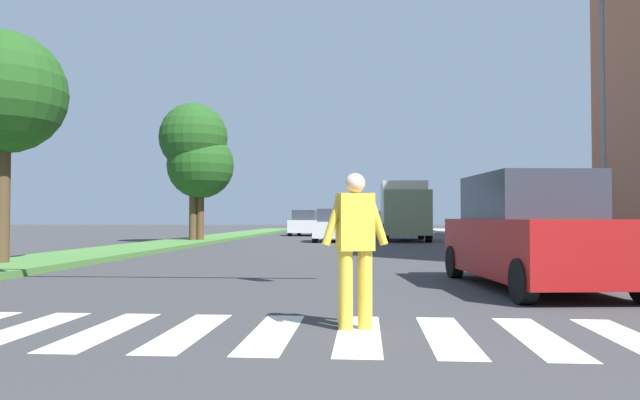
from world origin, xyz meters
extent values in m
plane|color=#38383A|center=(0.00, 30.00, 0.00)|extent=(140.00, 140.00, 0.00)
cube|color=silver|center=(-2.70, 7.58, 0.00)|extent=(0.45, 2.20, 0.01)
cube|color=silver|center=(-1.80, 7.58, 0.00)|extent=(0.45, 2.20, 0.01)
cube|color=silver|center=(-0.90, 7.58, 0.00)|extent=(0.45, 2.20, 0.01)
cube|color=silver|center=(0.00, 7.58, 0.00)|extent=(0.45, 2.20, 0.01)
cube|color=silver|center=(0.90, 7.58, 0.00)|extent=(0.45, 2.20, 0.01)
cube|color=silver|center=(1.80, 7.58, 0.00)|extent=(0.45, 2.20, 0.01)
cube|color=silver|center=(2.70, 7.58, 0.00)|extent=(0.45, 2.20, 0.01)
cube|color=silver|center=(3.60, 7.58, 0.00)|extent=(0.45, 2.20, 0.01)
cube|color=#477A38|center=(-7.38, 28.00, 0.07)|extent=(2.77, 64.00, 0.15)
cylinder|color=#4C3823|center=(-7.63, 14.93, 1.74)|extent=(0.36, 0.36, 3.18)
sphere|color=#1E4C19|center=(-7.63, 14.93, 4.20)|extent=(2.92, 2.92, 2.92)
cylinder|color=#4C3823|center=(-6.90, 29.45, 1.46)|extent=(0.36, 0.36, 2.61)
sphere|color=#1E4C19|center=(-6.90, 29.45, 3.71)|extent=(3.18, 3.18, 3.18)
cylinder|color=#4C3823|center=(-7.22, 29.33, 2.11)|extent=(0.36, 0.36, 3.91)
sphere|color=#1E4C19|center=(-7.22, 29.33, 5.04)|extent=(3.25, 3.25, 3.25)
cube|color=#9E9991|center=(8.17, 28.00, 0.07)|extent=(3.00, 64.00, 0.15)
cylinder|color=slate|center=(7.67, 18.76, 3.90)|extent=(0.14, 0.14, 7.50)
cylinder|color=gold|center=(0.97, 7.88, 0.42)|extent=(0.20, 0.20, 0.85)
cylinder|color=gold|center=(0.76, 7.82, 0.42)|extent=(0.20, 0.20, 0.85)
cube|color=gold|center=(0.86, 7.85, 1.16)|extent=(0.43, 0.34, 0.62)
cylinder|color=gold|center=(1.09, 7.92, 1.19)|extent=(0.28, 0.16, 0.58)
cylinder|color=gold|center=(0.63, 7.78, 1.19)|extent=(0.28, 0.16, 0.58)
sphere|color=beige|center=(0.86, 7.85, 1.58)|extent=(0.28, 0.28, 0.22)
cube|color=maroon|center=(3.82, 11.84, 0.70)|extent=(2.40, 4.78, 0.96)
cube|color=#2D333D|center=(3.80, 12.07, 1.58)|extent=(1.94, 2.70, 0.79)
cylinder|color=black|center=(3.16, 9.91, 0.32)|extent=(0.29, 0.66, 0.64)
cylinder|color=black|center=(4.48, 13.78, 0.32)|extent=(0.29, 0.66, 0.64)
cylinder|color=black|center=(2.75, 13.59, 0.32)|extent=(0.29, 0.66, 0.64)
cube|color=silver|center=(-0.56, 31.55, 0.61)|extent=(2.00, 4.28, 0.78)
cube|color=#2D333D|center=(-0.57, 31.34, 1.32)|extent=(1.64, 1.97, 0.64)
cylinder|color=black|center=(-1.22, 33.23, 0.32)|extent=(0.26, 0.65, 0.64)
cylinder|color=black|center=(0.34, 33.13, 0.32)|extent=(0.26, 0.65, 0.64)
cylinder|color=black|center=(-1.45, 29.97, 0.32)|extent=(0.26, 0.65, 0.64)
cylinder|color=black|center=(0.11, 29.87, 0.32)|extent=(0.26, 0.65, 0.64)
cube|color=silver|center=(-3.04, 41.52, 0.63)|extent=(2.00, 4.32, 0.81)
cube|color=#2D333D|center=(-3.05, 41.30, 1.37)|extent=(1.63, 2.00, 0.67)
cylinder|color=black|center=(-3.69, 43.22, 0.32)|extent=(0.26, 0.65, 0.64)
cylinder|color=black|center=(-2.15, 43.11, 0.32)|extent=(0.26, 0.65, 0.64)
cylinder|color=black|center=(-3.92, 39.92, 0.32)|extent=(0.26, 0.65, 0.64)
cylinder|color=black|center=(-2.38, 39.81, 0.32)|extent=(0.26, 0.65, 0.64)
cube|color=#B7B7BC|center=(2.47, 50.04, 0.64)|extent=(2.07, 4.21, 0.83)
cube|color=#2D333D|center=(2.48, 50.24, 1.39)|extent=(1.67, 1.96, 0.68)
cylinder|color=black|center=(3.12, 48.38, 0.32)|extent=(0.27, 0.66, 0.64)
cylinder|color=black|center=(1.55, 48.52, 0.32)|extent=(0.27, 0.66, 0.64)
cylinder|color=black|center=(3.38, 51.56, 0.32)|extent=(0.27, 0.66, 0.64)
cylinder|color=black|center=(1.82, 51.69, 0.32)|extent=(0.27, 0.66, 0.64)
cube|color=gray|center=(3.00, 31.07, 1.45)|extent=(2.30, 2.00, 2.20)
cube|color=beige|center=(3.00, 34.17, 1.75)|extent=(2.30, 4.20, 2.70)
cylinder|color=black|center=(4.05, 31.07, 0.45)|extent=(0.30, 0.90, 0.90)
cylinder|color=black|center=(1.95, 31.07, 0.45)|extent=(0.30, 0.90, 0.90)
cylinder|color=black|center=(4.05, 35.22, 0.45)|extent=(0.30, 0.90, 0.90)
cylinder|color=black|center=(1.95, 35.22, 0.45)|extent=(0.30, 0.90, 0.90)
camera|label=1|loc=(0.97, 1.34, 1.21)|focal=33.71mm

